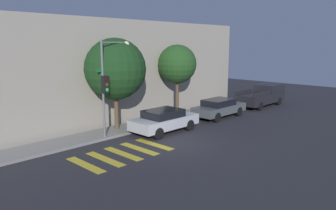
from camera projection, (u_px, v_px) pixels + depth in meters
ground_plane at (175, 144)px, 17.08m from camera, size 60.00×60.00×0.00m
sidewalk at (125, 129)px, 19.92m from camera, size 26.00×1.94×0.14m
building_row at (84, 71)px, 22.31m from camera, size 26.00×6.00×6.71m
crosswalk at (123, 154)px, 15.63m from camera, size 4.56×2.60×0.00m
traffic_light_pole at (110, 75)px, 17.61m from camera, size 2.18×0.56×5.38m
sedan_near_corner at (164, 120)px, 19.30m from camera, size 4.23×1.85×1.37m
sedan_middle at (219, 108)px, 23.21m from camera, size 4.35×1.75×1.33m
pickup_truck at (262, 95)px, 27.56m from camera, size 5.21×1.97×1.74m
tree_near_corner at (115, 69)px, 19.05m from camera, size 3.60×3.60×5.52m
tree_midblock at (177, 64)px, 22.82m from camera, size 2.70×2.70×5.13m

